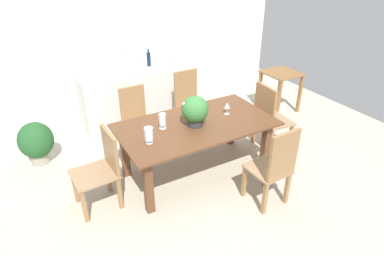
{
  "coord_description": "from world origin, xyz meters",
  "views": [
    {
      "loc": [
        -1.8,
        -3.12,
        2.65
      ],
      "look_at": [
        -0.02,
        0.04,
        0.64
      ],
      "focal_mm": 30.58,
      "sensor_mm": 36.0,
      "label": 1
    }
  ],
  "objects_px": {
    "chair_foot_end": "(269,115)",
    "crystal_vase_center_near": "(149,134)",
    "wine_bottle_clear": "(123,62)",
    "flower_centerpiece": "(195,110)",
    "wine_bottle_dark": "(137,65)",
    "dining_table": "(196,132)",
    "wine_bottle_tall": "(93,68)",
    "wine_glass": "(227,106)",
    "chair_head_end": "(102,166)",
    "chair_near_right": "(275,166)",
    "wine_bottle_green": "(149,59)",
    "chair_far_right": "(189,101)",
    "crystal_vase_left": "(162,120)",
    "wine_bottle_amber": "(170,60)",
    "side_table": "(281,82)",
    "kitchen_counter": "(133,98)",
    "chair_far_left": "(136,117)",
    "potted_plant_floor": "(36,142)"
  },
  "relations": [
    {
      "from": "chair_foot_end",
      "to": "crystal_vase_center_near",
      "type": "xyz_separation_m",
      "value": [
        -1.9,
        -0.14,
        0.29
      ]
    },
    {
      "from": "wine_bottle_clear",
      "to": "crystal_vase_center_near",
      "type": "bearing_deg",
      "value": -101.63
    },
    {
      "from": "flower_centerpiece",
      "to": "wine_bottle_dark",
      "type": "xyz_separation_m",
      "value": [
        -0.08,
        1.67,
        0.1
      ]
    },
    {
      "from": "chair_foot_end",
      "to": "flower_centerpiece",
      "type": "distance_m",
      "value": 1.3
    },
    {
      "from": "dining_table",
      "to": "wine_bottle_tall",
      "type": "xyz_separation_m",
      "value": [
        -0.75,
        1.87,
        0.42
      ]
    },
    {
      "from": "wine_bottle_clear",
      "to": "wine_glass",
      "type": "bearing_deg",
      "value": -67.01
    },
    {
      "from": "crystal_vase_center_near",
      "to": "wine_bottle_clear",
      "type": "bearing_deg",
      "value": 78.37
    },
    {
      "from": "chair_head_end",
      "to": "wine_glass",
      "type": "bearing_deg",
      "value": 88.38
    },
    {
      "from": "dining_table",
      "to": "wine_bottle_clear",
      "type": "xyz_separation_m",
      "value": [
        -0.28,
        1.84,
        0.44
      ]
    },
    {
      "from": "chair_near_right",
      "to": "wine_bottle_green",
      "type": "distance_m",
      "value": 2.85
    },
    {
      "from": "chair_near_right",
      "to": "wine_bottle_dark",
      "type": "xyz_separation_m",
      "value": [
        -0.56,
        2.62,
        0.49
      ]
    },
    {
      "from": "chair_near_right",
      "to": "wine_bottle_dark",
      "type": "height_order",
      "value": "wine_bottle_dark"
    },
    {
      "from": "wine_bottle_clear",
      "to": "wine_bottle_green",
      "type": "xyz_separation_m",
      "value": [
        0.43,
        -0.02,
        -0.01
      ]
    },
    {
      "from": "wine_glass",
      "to": "flower_centerpiece",
      "type": "bearing_deg",
      "value": -172.6
    },
    {
      "from": "chair_far_right",
      "to": "chair_foot_end",
      "type": "bearing_deg",
      "value": -52.01
    },
    {
      "from": "flower_centerpiece",
      "to": "wine_bottle_tall",
      "type": "height_order",
      "value": "wine_bottle_tall"
    },
    {
      "from": "crystal_vase_left",
      "to": "wine_bottle_amber",
      "type": "bearing_deg",
      "value": 60.74
    },
    {
      "from": "dining_table",
      "to": "side_table",
      "type": "distance_m",
      "value": 2.47
    },
    {
      "from": "wine_bottle_dark",
      "to": "crystal_vase_left",
      "type": "bearing_deg",
      "value": -100.68
    },
    {
      "from": "crystal_vase_left",
      "to": "wine_bottle_dark",
      "type": "xyz_separation_m",
      "value": [
        0.29,
        1.55,
        0.19
      ]
    },
    {
      "from": "wine_bottle_green",
      "to": "side_table",
      "type": "bearing_deg",
      "value": -22.7
    },
    {
      "from": "flower_centerpiece",
      "to": "wine_glass",
      "type": "height_order",
      "value": "flower_centerpiece"
    },
    {
      "from": "wine_bottle_tall",
      "to": "wine_bottle_amber",
      "type": "xyz_separation_m",
      "value": [
        1.22,
        -0.2,
        -0.02
      ]
    },
    {
      "from": "flower_centerpiece",
      "to": "wine_bottle_green",
      "type": "bearing_deg",
      "value": 84.16
    },
    {
      "from": "chair_head_end",
      "to": "chair_foot_end",
      "type": "relative_size",
      "value": 0.92
    },
    {
      "from": "flower_centerpiece",
      "to": "wine_bottle_tall",
      "type": "xyz_separation_m",
      "value": [
        -0.72,
        1.9,
        0.1
      ]
    },
    {
      "from": "chair_near_right",
      "to": "wine_bottle_tall",
      "type": "relative_size",
      "value": 3.66
    },
    {
      "from": "chair_head_end",
      "to": "kitchen_counter",
      "type": "xyz_separation_m",
      "value": [
        1.01,
        1.73,
        -0.05
      ]
    },
    {
      "from": "chair_far_left",
      "to": "wine_bottle_clear",
      "type": "bearing_deg",
      "value": 79.37
    },
    {
      "from": "chair_head_end",
      "to": "kitchen_counter",
      "type": "distance_m",
      "value": 2.0
    },
    {
      "from": "wine_bottle_clear",
      "to": "kitchen_counter",
      "type": "bearing_deg",
      "value": -52.53
    },
    {
      "from": "chair_near_right",
      "to": "wine_bottle_green",
      "type": "height_order",
      "value": "wine_bottle_green"
    },
    {
      "from": "wine_bottle_clear",
      "to": "wine_bottle_amber",
      "type": "distance_m",
      "value": 0.77
    },
    {
      "from": "dining_table",
      "to": "wine_bottle_amber",
      "type": "relative_size",
      "value": 8.21
    },
    {
      "from": "chair_far_left",
      "to": "wine_glass",
      "type": "height_order",
      "value": "chair_far_left"
    },
    {
      "from": "dining_table",
      "to": "wine_bottle_green",
      "type": "relative_size",
      "value": 6.78
    },
    {
      "from": "crystal_vase_left",
      "to": "side_table",
      "type": "bearing_deg",
      "value": 17.16
    },
    {
      "from": "chair_foot_end",
      "to": "kitchen_counter",
      "type": "bearing_deg",
      "value": 43.62
    },
    {
      "from": "chair_far_right",
      "to": "chair_foot_end",
      "type": "height_order",
      "value": "chair_far_right"
    },
    {
      "from": "crystal_vase_left",
      "to": "potted_plant_floor",
      "type": "xyz_separation_m",
      "value": [
        -1.37,
        1.17,
        -0.51
      ]
    },
    {
      "from": "chair_head_end",
      "to": "wine_bottle_clear",
      "type": "relative_size",
      "value": 3.06
    },
    {
      "from": "wine_bottle_dark",
      "to": "wine_bottle_green",
      "type": "distance_m",
      "value": 0.33
    },
    {
      "from": "chair_far_right",
      "to": "chair_near_right",
      "type": "bearing_deg",
      "value": -90.4
    },
    {
      "from": "wine_bottle_green",
      "to": "potted_plant_floor",
      "type": "relative_size",
      "value": 0.47
    },
    {
      "from": "wine_glass",
      "to": "wine_bottle_tall",
      "type": "xyz_separation_m",
      "value": [
        -1.24,
        1.83,
        0.18
      ]
    },
    {
      "from": "chair_foot_end",
      "to": "wine_bottle_clear",
      "type": "relative_size",
      "value": 3.32
    },
    {
      "from": "chair_head_end",
      "to": "chair_near_right",
      "type": "bearing_deg",
      "value": 56.58
    },
    {
      "from": "chair_foot_end",
      "to": "side_table",
      "type": "distance_m",
      "value": 1.42
    },
    {
      "from": "chair_head_end",
      "to": "wine_bottle_amber",
      "type": "distance_m",
      "value": 2.42
    },
    {
      "from": "flower_centerpiece",
      "to": "wine_glass",
      "type": "distance_m",
      "value": 0.53
    }
  ]
}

